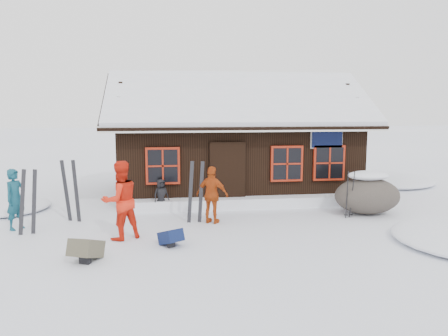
{
  "coord_description": "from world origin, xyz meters",
  "views": [
    {
      "loc": [
        -1.03,
        -10.89,
        3.11
      ],
      "look_at": [
        0.74,
        2.06,
        1.3
      ],
      "focal_mm": 35.0,
      "sensor_mm": 36.0,
      "label": 1
    }
  ],
  "objects": [
    {
      "name": "skier_crouched",
      "position": [
        -1.17,
        2.12,
        0.5
      ],
      "size": [
        0.58,
        0.5,
        1.0
      ],
      "primitive_type": "imported",
      "rotation": [
        0.0,
        0.0,
        0.45
      ],
      "color": "black",
      "rests_on": "ground"
    },
    {
      "name": "boulder",
      "position": [
        4.86,
        1.04,
        0.57
      ],
      "size": [
        1.94,
        1.45,
        1.14
      ],
      "color": "#514941",
      "rests_on": "ground"
    },
    {
      "name": "ski_pair_mid",
      "position": [
        -3.6,
        1.32,
        0.83
      ],
      "size": [
        0.52,
        0.18,
        1.75
      ],
      "rotation": [
        0.0,
        0.0,
        -0.23
      ],
      "color": "black",
      "rests_on": "ground"
    },
    {
      "name": "mountain_hut",
      "position": [
        1.5,
        4.98,
        1.58
      ],
      "size": [
        8.9,
        6.09,
        4.42
      ],
      "color": "black",
      "rests_on": "ground"
    },
    {
      "name": "ski_poles",
      "position": [
        4.14,
        0.65,
        0.65
      ],
      "size": [
        0.25,
        0.12,
        1.37
      ],
      "color": "black",
      "rests_on": "ground"
    },
    {
      "name": "skier_orange_right",
      "position": [
        0.21,
        0.58,
        0.78
      ],
      "size": [
        0.98,
        0.78,
        1.56
      ],
      "primitive_type": "imported",
      "rotation": [
        0.0,
        0.0,
        2.62
      ],
      "color": "#AF4012",
      "rests_on": "ground"
    },
    {
      "name": "ground",
      "position": [
        0.0,
        0.0,
        0.0
      ],
      "size": [
        120.0,
        120.0,
        0.0
      ],
      "primitive_type": "plane",
      "color": "white",
      "rests_on": "ground"
    },
    {
      "name": "ski_pair_right",
      "position": [
        -0.22,
        0.72,
        0.82
      ],
      "size": [
        0.49,
        0.15,
        1.74
      ],
      "rotation": [
        0.0,
        0.0,
        -0.18
      ],
      "color": "black",
      "rests_on": "ground"
    },
    {
      "name": "backpack_blue",
      "position": [
        -0.93,
        -1.24,
        0.14
      ],
      "size": [
        0.61,
        0.65,
        0.28
      ],
      "primitive_type": "cube",
      "rotation": [
        0.0,
        0.0,
        0.55
      ],
      "color": "#0F1A42",
      "rests_on": "ground"
    },
    {
      "name": "snow_mounds",
      "position": [
        1.65,
        1.86,
        0.0
      ],
      "size": [
        20.6,
        13.2,
        0.48
      ],
      "color": "white",
      "rests_on": "ground"
    },
    {
      "name": "snow_drift",
      "position": [
        1.5,
        2.25,
        0.17
      ],
      "size": [
        7.6,
        0.6,
        0.35
      ],
      "primitive_type": "cube",
      "color": "white",
      "rests_on": "ground"
    },
    {
      "name": "backpack_olive",
      "position": [
        -2.66,
        -2.0,
        0.18
      ],
      "size": [
        0.7,
        0.78,
        0.35
      ],
      "primitive_type": "cube",
      "rotation": [
        0.0,
        0.0,
        -0.4
      ],
      "color": "#4F4A39",
      "rests_on": "ground"
    },
    {
      "name": "skier_orange_left",
      "position": [
        -2.09,
        -0.56,
        0.94
      ],
      "size": [
        1.15,
        1.08,
        1.88
      ],
      "primitive_type": "imported",
      "rotation": [
        0.0,
        0.0,
        3.67
      ],
      "color": "red",
      "rests_on": "ground"
    },
    {
      "name": "skier_teal",
      "position": [
        -4.85,
        0.67,
        0.79
      ],
      "size": [
        0.61,
        0.69,
        1.57
      ],
      "primitive_type": "imported",
      "rotation": [
        0.0,
        0.0,
        1.05
      ],
      "color": "#124656",
      "rests_on": "ground"
    },
    {
      "name": "ski_pair_left",
      "position": [
        -4.38,
        0.15,
        0.79
      ],
      "size": [
        0.53,
        0.11,
        1.68
      ],
      "rotation": [
        0.0,
        0.0,
        0.01
      ],
      "color": "black",
      "rests_on": "ground"
    }
  ]
}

